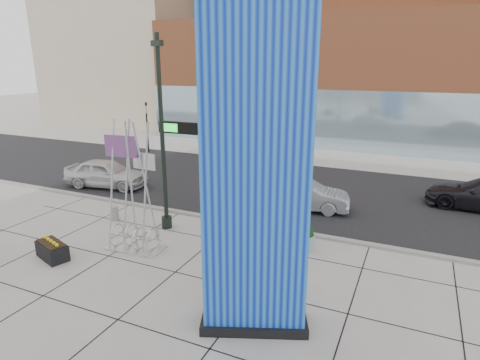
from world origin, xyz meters
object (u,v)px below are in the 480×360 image
at_px(public_art_sculpture, 133,217).
at_px(overhead_street_sign, 176,136).
at_px(car_white_west, 106,173).
at_px(lamp_post, 163,154).
at_px(concrete_bollard, 115,213).
at_px(blue_pylon, 256,162).
at_px(car_silver_mid, 303,195).

relative_size(public_art_sculpture, overhead_street_sign, 1.14).
distance_m(overhead_street_sign, car_white_west, 7.47).
bearing_deg(overhead_street_sign, lamp_post, -80.07).
relative_size(lamp_post, concrete_bollard, 12.31).
xyz_separation_m(concrete_bollard, car_white_west, (-4.05, 3.97, 0.49)).
bearing_deg(car_white_west, blue_pylon, -133.75).
relative_size(blue_pylon, public_art_sculpture, 1.90).
height_order(public_art_sculpture, car_white_west, public_art_sculpture).
height_order(blue_pylon, public_art_sculpture, blue_pylon).
bearing_deg(lamp_post, blue_pylon, -37.87).
bearing_deg(car_white_west, lamp_post, -129.14).
height_order(concrete_bollard, car_silver_mid, car_silver_mid).
xyz_separation_m(lamp_post, car_white_west, (-6.76, 3.71, -2.56)).
bearing_deg(lamp_post, concrete_bollard, -174.42).
bearing_deg(blue_pylon, car_silver_mid, 75.88).
bearing_deg(overhead_street_sign, concrete_bollard, -144.80).
distance_m(concrete_bollard, overhead_street_sign, 4.65).
bearing_deg(public_art_sculpture, lamp_post, 89.12).
distance_m(car_white_west, car_silver_mid, 11.75).
bearing_deg(overhead_street_sign, blue_pylon, -45.93).
relative_size(blue_pylon, car_silver_mid, 2.17).
distance_m(public_art_sculpture, concrete_bollard, 3.61).
height_order(concrete_bollard, overhead_street_sign, overhead_street_sign).
distance_m(concrete_bollard, car_white_west, 5.69).
relative_size(overhead_street_sign, car_silver_mid, 1.01).
bearing_deg(concrete_bollard, lamp_post, 5.58).
bearing_deg(concrete_bollard, car_white_west, 135.57).
bearing_deg(concrete_bollard, blue_pylon, -27.08).
distance_m(lamp_post, concrete_bollard, 4.09).
xyz_separation_m(lamp_post, car_silver_mid, (4.94, 4.78, -2.64)).
distance_m(lamp_post, car_white_west, 8.13).
height_order(lamp_post, overhead_street_sign, lamp_post).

